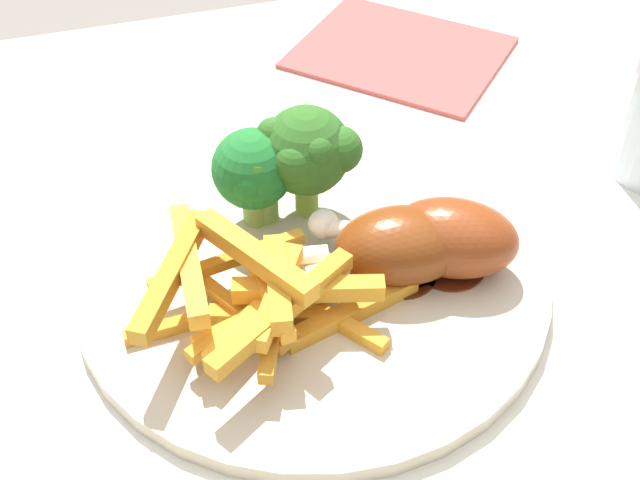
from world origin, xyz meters
TOP-DOWN VIEW (x-y plane):
  - dining_table at (0.00, 0.00)m, footprint 1.13×0.73m
  - dinner_plate at (0.00, -0.00)m, footprint 0.29×0.29m
  - broccoli_floret_front at (0.01, 0.05)m, footprint 0.07×0.06m
  - broccoli_floret_middle at (-0.02, 0.05)m, footprint 0.04×0.05m
  - broccoli_floret_back at (-0.02, 0.05)m, footprint 0.06×0.05m
  - carrot_fries_pile at (-0.04, -0.04)m, footprint 0.17×0.12m
  - chicken_drumstick_near at (0.05, -0.02)m, footprint 0.13×0.05m
  - chicken_drumstick_far at (0.05, -0.02)m, footprint 0.13×0.07m
  - chicken_drumstick_extra at (0.08, -0.02)m, footprint 0.13×0.09m
  - napkin at (0.15, 0.24)m, footprint 0.22×0.22m

SIDE VIEW (x-z plane):
  - dining_table at x=0.00m, z-range 0.25..0.99m
  - napkin at x=0.15m, z-range 0.73..0.74m
  - dinner_plate at x=0.00m, z-range 0.73..0.74m
  - chicken_drumstick_near at x=0.05m, z-range 0.74..0.79m
  - chicken_drumstick_far at x=0.05m, z-range 0.74..0.79m
  - chicken_drumstick_extra at x=0.08m, z-range 0.74..0.79m
  - carrot_fries_pile at x=-0.04m, z-range 0.74..0.80m
  - broccoli_floret_middle at x=-0.02m, z-range 0.75..0.82m
  - broccoli_floret_back at x=-0.02m, z-range 0.75..0.82m
  - broccoli_floret_front at x=0.01m, z-range 0.76..0.83m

